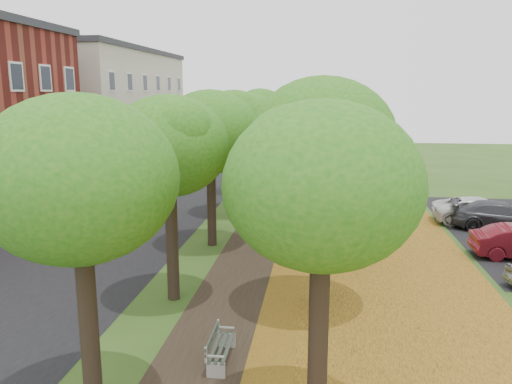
% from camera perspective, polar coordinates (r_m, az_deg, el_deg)
% --- Properties ---
extents(street_asphalt, '(8.00, 70.00, 0.01)m').
position_cam_1_polar(street_asphalt, '(27.07, -14.68, -3.52)').
color(street_asphalt, black).
rests_on(street_asphalt, ground).
extents(footpath, '(3.20, 70.00, 0.01)m').
position_cam_1_polar(footpath, '(25.26, 1.34, -4.20)').
color(footpath, black).
rests_on(footpath, ground).
extents(leaf_verge, '(7.50, 70.00, 0.01)m').
position_cam_1_polar(leaf_verge, '(25.25, 12.73, -4.50)').
color(leaf_verge, '#B27A20').
rests_on(leaf_verge, ground).
extents(tree_row_west, '(4.13, 34.13, 6.71)m').
position_cam_1_polar(tree_row_west, '(24.73, -3.72, 7.03)').
color(tree_row_west, black).
rests_on(tree_row_west, ground).
extents(tree_row_east, '(4.13, 34.13, 6.71)m').
position_cam_1_polar(tree_row_east, '(24.27, 7.56, 6.87)').
color(tree_row_east, black).
rests_on(tree_row_east, ground).
extents(building_cream, '(10.30, 20.30, 10.40)m').
position_cam_1_polar(building_cream, '(46.53, -17.67, 8.94)').
color(building_cream, beige).
rests_on(building_cream, ground).
extents(bench, '(0.49, 1.65, 0.78)m').
position_cam_1_polar(bench, '(13.37, -4.19, -17.28)').
color(bench, '#2B3630').
rests_on(bench, ground).
extents(car_grey, '(5.15, 2.84, 1.41)m').
position_cam_1_polar(car_grey, '(27.71, 26.34, -2.50)').
color(car_grey, '#333438').
rests_on(car_grey, ground).
extents(car_white, '(5.04, 2.56, 1.37)m').
position_cam_1_polar(car_white, '(28.58, 24.42, -1.99)').
color(car_white, silver).
rests_on(car_white, ground).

